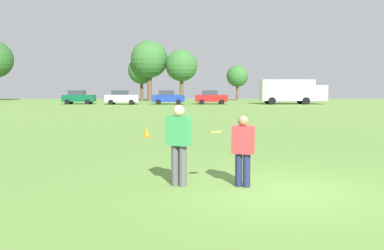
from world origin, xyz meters
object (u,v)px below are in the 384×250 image
frisbee (215,132)px  box_truck (291,91)px  player_thrower (179,141)px  traffic_cone (147,132)px  player_defender (243,147)px  parked_car_mid_right (211,97)px  parked_car_center (168,97)px  parked_car_mid_left (122,97)px  parked_car_near_left (79,97)px

frisbee → box_truck: bearing=74.3°
frisbee → box_truck: size_ratio=0.03×
player_thrower → box_truck: size_ratio=0.21×
frisbee → traffic_cone: size_ratio=0.57×
traffic_cone → player_defender: bearing=-72.5°
parked_car_mid_right → box_truck: 10.59m
player_defender → parked_car_center: (-3.67, 46.55, 0.05)m
frisbee → parked_car_center: size_ratio=0.06×
parked_car_center → parked_car_mid_right: same height
player_defender → box_truck: box_truck is taller
frisbee → parked_car_mid_left: 46.82m
player_thrower → parked_car_center: 46.51m
parked_car_near_left → box_truck: box_truck is taller
parked_car_mid_left → frisbee: bearing=-78.9°
parked_car_mid_right → player_defender: bearing=-92.4°
player_thrower → box_truck: bearing=73.3°
parked_car_mid_right → box_truck: (10.56, -0.22, 0.83)m
player_defender → parked_car_center: parked_car_center is taller
parked_car_mid_left → parked_car_mid_right: bearing=4.2°
frisbee → traffic_cone: frisbee is taller
frisbee → traffic_cone: (-2.40, 9.56, -0.98)m
frisbee → parked_car_mid_left: size_ratio=0.06×
frisbee → box_truck: 48.38m
traffic_cone → parked_car_mid_right: bearing=82.4°
parked_car_near_left → parked_car_mid_right: bearing=-1.5°
parked_car_mid_right → parked_car_mid_left: bearing=-175.8°
box_truck → parked_car_near_left: bearing=178.6°
parked_car_mid_right → traffic_cone: bearing=-97.6°
player_defender → parked_car_near_left: size_ratio=0.37×
traffic_cone → box_truck: size_ratio=0.06×
parked_car_center → box_truck: size_ratio=0.50×
box_truck → frisbee: bearing=-105.7°
parked_car_mid_right → box_truck: bearing=-1.2°
frisbee → traffic_cone: 9.91m
frisbee → parked_car_near_left: (-14.93, 47.25, -0.29)m
parked_car_mid_left → parked_car_mid_right: 11.64m
parked_car_mid_right → box_truck: box_truck is taller
frisbee → player_defender: bearing=-0.6°
frisbee → parked_car_mid_right: parked_car_mid_right is taller
parked_car_mid_left → parked_car_center: (5.98, 0.61, 0.00)m
parked_car_near_left → parked_car_center: bearing=-3.4°
player_thrower → player_defender: 1.41m
player_thrower → player_defender: size_ratio=1.14×
player_defender → traffic_cone: bearing=107.5°
player_thrower → parked_car_mid_left: bearing=100.2°
parked_car_near_left → frisbee: bearing=-72.5°
player_thrower → player_defender: bearing=-3.7°
player_defender → player_thrower: bearing=176.3°
parked_car_center → parked_car_mid_right: 5.63m
parked_car_center → player_defender: bearing=-85.5°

